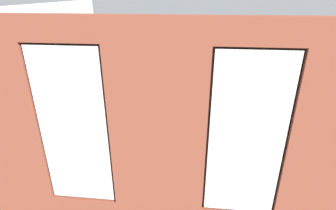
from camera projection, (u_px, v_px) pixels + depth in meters
ground_plane at (175, 143)px, 6.66m from camera, size 6.29×6.36×0.10m
brick_wall_with_windows at (158, 149)px, 3.45m from camera, size 5.69×0.30×3.27m
white_wall_right at (55, 79)px, 6.08m from camera, size 0.10×5.36×3.27m
couch_by_window at (170, 190)px, 4.54m from camera, size 1.90×0.87×0.80m
couch_left at (264, 136)px, 6.24m from camera, size 0.99×2.13×0.80m
coffee_table at (159, 125)px, 6.67m from camera, size 1.29×0.87×0.42m
cup_ceramic at (153, 119)px, 6.75m from camera, size 0.08×0.08×0.09m
candle_jar at (173, 119)px, 6.73m from camera, size 0.08×0.08×0.11m
table_plant_small at (162, 121)px, 6.47m from camera, size 0.17×0.17×0.25m
remote_gray at (143, 124)px, 6.57m from camera, size 0.16×0.15×0.02m
remote_silver at (159, 123)px, 6.65m from camera, size 0.11×0.18×0.02m
media_console at (85, 121)px, 7.16m from camera, size 0.96×0.42×0.45m
tv_flatscreen at (82, 100)px, 6.91m from camera, size 1.20×0.20×0.80m
papasan_chair at (164, 95)px, 8.38m from camera, size 1.14×1.14×0.71m
potted_plant_corner_near_left at (254, 94)px, 8.18m from camera, size 0.55×0.55×0.86m
potted_plant_between_couches at (254, 187)px, 4.38m from camera, size 0.48×0.48×0.70m
potted_plant_by_left_couch at (239, 107)px, 7.60m from camera, size 0.45×0.45×0.59m
potted_plant_beside_window_right at (54, 174)px, 4.54m from camera, size 0.83×0.75×1.11m
potted_plant_corner_far_left at (308, 191)px, 4.11m from camera, size 1.00×1.10×1.34m
potted_plant_mid_room_small at (193, 111)px, 7.42m from camera, size 0.32×0.32×0.58m
potted_plant_foreground_right at (114, 88)px, 8.57m from camera, size 0.74×0.80×1.28m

